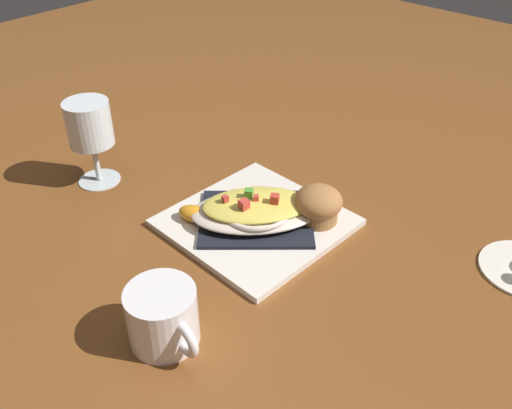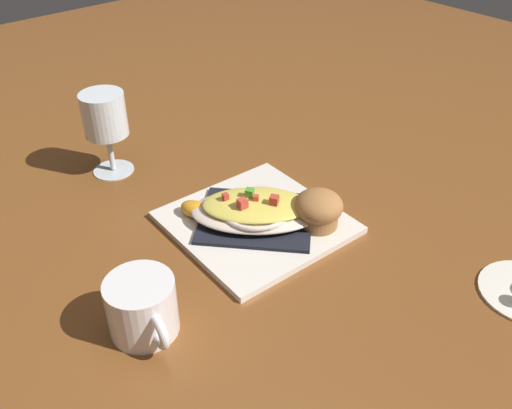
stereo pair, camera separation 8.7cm
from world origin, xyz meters
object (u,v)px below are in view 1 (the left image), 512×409
Objects in this scene: muffin at (318,204)px; stemmed_glass at (90,128)px; gratin_dish at (256,208)px; square_plate at (256,222)px; orange_garnish at (196,214)px; coffee_mug at (164,319)px.

stemmed_glass reaches higher than muffin.
gratin_dish is 0.32m from stemmed_glass.
orange_garnish is at bearing 42.32° from square_plate.
muffin is at bearing -89.46° from coffee_mug.
coffee_mug reaches higher than square_plate.
square_plate is 0.10m from orange_garnish.
stemmed_glass reaches higher than gratin_dish.
square_plate is at bearing -137.68° from orange_garnish.
coffee_mug is 0.41m from stemmed_glass.
square_plate is 0.26m from coffee_mug.
orange_garnish reaches higher than square_plate.
stemmed_glass reaches higher than coffee_mug.
stemmed_glass reaches higher than square_plate.
stemmed_glass is at bearing 17.15° from gratin_dish.
gratin_dish is at bearing 42.69° from muffin.
coffee_mug is at bearing 90.54° from muffin.
square_plate is 1.64× the size of stemmed_glass.
orange_garnish is at bearing -52.04° from coffee_mug.
square_plate is at bearing -97.92° from gratin_dish.
square_plate is at bearing 42.67° from muffin.
gratin_dish reaches higher than orange_garnish.
gratin_dish is at bearing 82.08° from square_plate.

